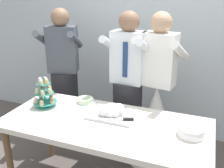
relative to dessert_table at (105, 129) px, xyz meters
The scene contains 9 objects.
rear_wall 1.59m from the dessert_table, 90.00° to the left, with size 5.20×0.10×2.90m, color silver.
dessert_table is the anchor object (origin of this frame).
cupcake_stand 0.70m from the dessert_table, behind, with size 0.23×0.23×0.31m.
main_cake_tray 0.18m from the dessert_table, 77.71° to the left, with size 0.43×0.32×0.12m.
plate_stack 0.73m from the dessert_table, ahead, with size 0.21×0.21×0.08m.
round_cake 0.44m from the dessert_table, 139.41° to the left, with size 0.24×0.24×0.06m.
person_groom 0.65m from the dessert_table, 90.39° to the left, with size 0.49×0.52×1.66m.
person_bride 0.76m from the dessert_table, 65.28° to the left, with size 0.56×0.56×1.66m.
person_guest 1.11m from the dessert_table, 138.89° to the left, with size 0.57×0.59×1.66m.
Camera 1 is at (0.76, -1.79, 1.86)m, focal length 40.83 mm.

